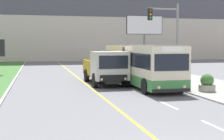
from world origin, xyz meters
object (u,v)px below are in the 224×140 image
Objects in this scene: planter_round_near at (207,84)px; planter_round_third at (161,73)px; planter_round_second at (180,78)px; billboard_large at (144,28)px; dump_truck at (107,68)px; traffic_light_mast at (169,34)px; car_distant at (99,63)px; city_bus at (138,64)px.

planter_round_near is 7.46m from planter_round_third.
billboard_large is at bearing 80.20° from planter_round_second.
billboard_large is (7.98, 14.13, 3.88)m from dump_truck.
planter_round_near is at bearing -61.26° from traffic_light_mast.
billboard_large is 19.89m from planter_round_near.
car_distant is 18.39m from planter_round_second.
traffic_light_mast is at bearing -60.66° from city_bus.
dump_truck is 5.52m from planter_round_second.
billboard_large is 5.89× the size of planter_round_third.
planter_round_second is (-0.08, 3.73, 0.00)m from planter_round_near.
dump_truck is (-2.53, -0.11, -0.26)m from city_bus.
billboard_large reaches higher than planter_round_near.
dump_truck is 5.21m from traffic_light_mast.
billboard_large reaches higher than planter_round_second.
billboard_large is at bearing 68.76° from city_bus.
dump_truck reaches higher than planter_round_second.
planter_round_third is at bearing 24.07° from dump_truck.
billboard_large reaches higher than traffic_light_mast.
planter_round_second is at bearing -27.20° from city_bus.
car_distant is 22.10m from planter_round_near.
planter_round_near is 3.73m from planter_round_second.
dump_truck is 5.91× the size of planter_round_near.
traffic_light_mast is at bearing 118.74° from planter_round_near.
planter_round_third is (-0.00, 7.46, -0.00)m from planter_round_near.
billboard_large is at bearing 60.54° from dump_truck.
city_bus is 10.94× the size of planter_round_third.
city_bus reaches higher than car_distant.
dump_truck is at bearing -119.46° from billboard_large.
planter_round_third is at bearing 90.02° from planter_round_near.
city_bus is at bearing 119.34° from traffic_light_mast.
billboard_large is 16.34m from planter_round_second.
traffic_light_mast is at bearing -86.51° from car_distant.
planter_round_second is 3.73m from planter_round_third.
car_distant reaches higher than planter_round_third.
planter_round_near is at bearing -60.97° from city_bus.
city_bus is 15.47m from billboard_large.
car_distant reaches higher than planter_round_second.
planter_round_third is (2.86, 2.30, -0.98)m from city_bus.
car_distant reaches higher than planter_round_near.
car_distant is (0.22, 16.78, -0.86)m from city_bus.
planter_round_third is at bearing -79.64° from car_distant.
car_distant is 0.65× the size of billboard_large.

